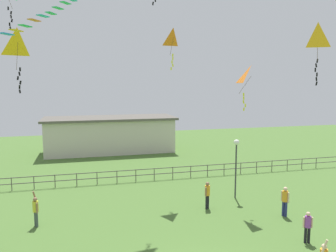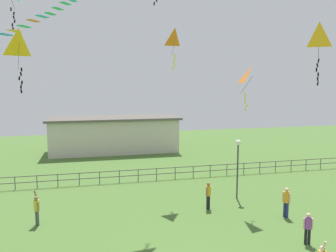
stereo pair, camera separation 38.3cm
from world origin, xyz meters
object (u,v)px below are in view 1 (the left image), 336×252
at_px(lamppost, 236,155).
at_px(person_4, 36,209).
at_px(person_0, 207,193).
at_px(person_3, 308,225).
at_px(kite_2, 317,38).
at_px(person_2, 285,199).
at_px(kite_5, 173,39).
at_px(kite_3, 251,77).
at_px(kite_0, 18,44).

distance_m(lamppost, person_4, 12.30).
bearing_deg(person_0, person_3, -60.45).
xyz_separation_m(person_0, kite_2, (4.20, -3.64, 8.70)).
relative_size(person_2, kite_5, 0.64).
relative_size(lamppost, person_4, 2.09).
relative_size(person_2, kite_3, 0.65).
relative_size(person_3, kite_3, 0.58).
distance_m(person_0, person_4, 9.60).
xyz_separation_m(kite_0, kite_3, (12.79, 0.18, -1.54)).
distance_m(person_0, kite_3, 7.42).
bearing_deg(person_2, kite_2, -75.48).
distance_m(person_3, kite_5, 13.46).
xyz_separation_m(lamppost, person_2, (1.35, -3.49, -1.90)).
height_order(person_2, kite_2, kite_2).
bearing_deg(person_2, kite_0, 170.91).
distance_m(person_2, kite_2, 8.80).
bearing_deg(kite_0, person_2, -9.09).
relative_size(lamppost, kite_5, 1.47).
bearing_deg(person_3, person_0, 119.55).
bearing_deg(kite_0, person_4, -17.29).
relative_size(person_4, kite_0, 0.58).
distance_m(kite_0, kite_2, 14.70).
bearing_deg(kite_3, kite_0, -179.17).
bearing_deg(kite_2, person_2, 104.52).
distance_m(lamppost, kite_2, 8.57).
distance_m(person_3, person_4, 13.59).
height_order(lamppost, kite_5, kite_5).
bearing_deg(kite_5, person_3, -64.28).
xyz_separation_m(person_3, kite_5, (-4.16, 8.64, 9.45)).
xyz_separation_m(kite_0, kite_5, (8.84, 3.34, 0.95)).
bearing_deg(kite_2, person_3, -127.41).
xyz_separation_m(kite_0, kite_2, (14.23, -3.69, 0.28)).
bearing_deg(person_3, kite_5, 115.72).
height_order(lamppost, kite_2, kite_2).
bearing_deg(kite_3, person_0, -175.05).
bearing_deg(person_2, person_4, 171.18).
distance_m(lamppost, kite_3, 5.08).
height_order(kite_0, kite_5, kite_5).
relative_size(person_0, person_4, 0.88).
bearing_deg(kite_3, kite_5, 141.29).
height_order(person_2, kite_5, kite_5).
height_order(person_0, kite_2, kite_2).
distance_m(lamppost, person_0, 3.40).
relative_size(lamppost, kite_2, 1.27).
distance_m(person_4, kite_3, 14.15).
bearing_deg(person_4, kite_3, 1.48).
relative_size(kite_2, kite_3, 1.16).
relative_size(person_4, kite_3, 0.71).
distance_m(person_4, kite_2, 16.70).
height_order(lamppost, person_3, lamppost).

